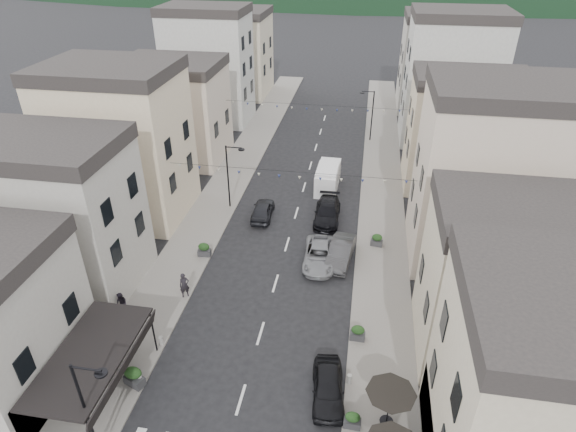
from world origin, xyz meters
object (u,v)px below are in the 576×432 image
at_px(parked_car_c, 319,255).
at_px(pedestrian_a, 184,285).
at_px(parked_car_e, 263,210).
at_px(parked_car_a, 328,387).
at_px(pedestrian_b, 122,304).
at_px(parked_car_d, 327,212).
at_px(parked_car_b, 340,252).
at_px(delivery_van, 328,177).

height_order(parked_car_c, pedestrian_a, pedestrian_a).
distance_m(parked_car_c, parked_car_e, 8.07).
bearing_deg(parked_car_a, pedestrian_b, 157.00).
bearing_deg(parked_car_d, parked_car_b, -75.82).
relative_size(parked_car_a, pedestrian_a, 2.27).
distance_m(parked_car_b, delivery_van, 11.90).
distance_m(parked_car_b, pedestrian_a, 11.79).
height_order(delivery_van, pedestrian_a, delivery_van).
xyz_separation_m(parked_car_c, pedestrian_b, (-12.00, -7.84, 0.26)).
xyz_separation_m(parked_car_a, parked_car_c, (-1.80, 11.96, -0.02)).
xyz_separation_m(parked_car_c, parked_car_e, (-5.60, 5.80, 0.02)).
bearing_deg(pedestrian_a, parked_car_a, -66.33).
relative_size(parked_car_b, parked_car_d, 0.90).
relative_size(pedestrian_a, pedestrian_b, 1.10).
distance_m(pedestrian_a, pedestrian_b, 4.15).
bearing_deg(pedestrian_b, pedestrian_a, 66.67).
height_order(parked_car_a, parked_car_b, parked_car_b).
height_order(parked_car_a, parked_car_e, parked_car_a).
relative_size(parked_car_e, pedestrian_b, 2.49).
distance_m(parked_car_e, pedestrian_a, 11.66).
bearing_deg(parked_car_e, delivery_van, -130.72).
height_order(parked_car_a, parked_car_d, parked_car_d).
bearing_deg(parked_car_c, parked_car_b, 15.81).
distance_m(parked_car_c, pedestrian_a, 10.19).
bearing_deg(pedestrian_b, parked_car_b, 63.36).
bearing_deg(parked_car_a, parked_car_d, 89.23).
distance_m(parked_car_a, delivery_van, 24.31).
relative_size(parked_car_d, parked_car_e, 1.24).
bearing_deg(delivery_van, pedestrian_a, -112.77).
bearing_deg(pedestrian_b, parked_car_c, 64.82).
xyz_separation_m(delivery_van, pedestrian_b, (-11.45, -20.08, -0.22)).
xyz_separation_m(parked_car_b, parked_car_e, (-7.15, 5.28, -0.06)).
relative_size(parked_car_d, delivery_van, 1.03).
xyz_separation_m(parked_car_d, pedestrian_b, (-12.00, -14.15, 0.20)).
height_order(parked_car_b, parked_car_c, parked_car_b).
distance_m(parked_car_a, parked_car_b, 12.49).
bearing_deg(delivery_van, parked_car_b, -78.12).
height_order(parked_car_b, delivery_van, delivery_van).
height_order(parked_car_b, pedestrian_a, pedestrian_a).
bearing_deg(parked_car_a, parked_car_b, 84.73).
xyz_separation_m(parked_car_b, pedestrian_b, (-13.55, -8.37, 0.19)).
xyz_separation_m(parked_car_c, delivery_van, (-0.55, 12.23, 0.48)).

